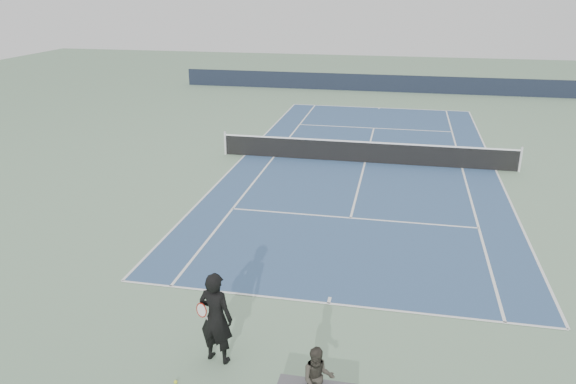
# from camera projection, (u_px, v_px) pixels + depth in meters

# --- Properties ---
(ground) EXTENTS (80.00, 80.00, 0.00)m
(ground) POSITION_uv_depth(u_px,v_px,m) (365.00, 163.00, 24.65)
(ground) COLOR gray
(court_surface) EXTENTS (10.97, 23.77, 0.01)m
(court_surface) POSITION_uv_depth(u_px,v_px,m) (365.00, 162.00, 24.65)
(court_surface) COLOR #324F77
(court_surface) RESTS_ON ground
(tennis_net) EXTENTS (12.90, 0.10, 1.07)m
(tennis_net) POSITION_uv_depth(u_px,v_px,m) (366.00, 152.00, 24.48)
(tennis_net) COLOR silver
(tennis_net) RESTS_ON ground
(windscreen_far) EXTENTS (30.00, 0.25, 1.20)m
(windscreen_far) POSITION_uv_depth(u_px,v_px,m) (384.00, 83.00, 40.87)
(windscreen_far) COLOR black
(windscreen_far) RESTS_ON ground
(tennis_player) EXTENTS (0.88, 0.69, 2.02)m
(tennis_player) POSITION_uv_depth(u_px,v_px,m) (216.00, 318.00, 11.36)
(tennis_player) COLOR black
(tennis_player) RESTS_ON ground
(tennis_ball) EXTENTS (0.07, 0.07, 0.07)m
(tennis_ball) POSITION_uv_depth(u_px,v_px,m) (176.00, 382.00, 10.99)
(tennis_ball) COLOR yellow
(tennis_ball) RESTS_ON ground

